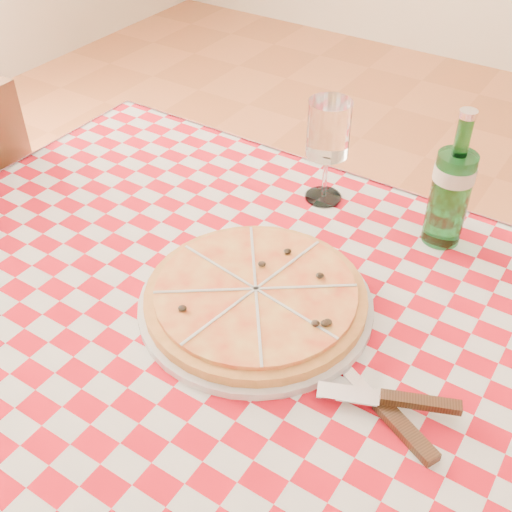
{
  "coord_description": "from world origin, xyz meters",
  "views": [
    {
      "loc": [
        0.41,
        -0.59,
        1.46
      ],
      "look_at": [
        -0.02,
        0.06,
        0.82
      ],
      "focal_mm": 45.0,
      "sensor_mm": 36.0,
      "label": 1
    }
  ],
  "objects_px": {
    "pizza_plate": "(256,296)",
    "water_bottle": "(453,179)",
    "wine_glass": "(327,152)",
    "dining_table": "(246,353)"
  },
  "relations": [
    {
      "from": "wine_glass",
      "to": "dining_table",
      "type": "bearing_deg",
      "value": -82.08
    },
    {
      "from": "dining_table",
      "to": "pizza_plate",
      "type": "xyz_separation_m",
      "value": [
        0.01,
        0.02,
        0.12
      ]
    },
    {
      "from": "pizza_plate",
      "to": "water_bottle",
      "type": "distance_m",
      "value": 0.39
    },
    {
      "from": "pizza_plate",
      "to": "water_bottle",
      "type": "xyz_separation_m",
      "value": [
        0.18,
        0.33,
        0.1
      ]
    },
    {
      "from": "pizza_plate",
      "to": "wine_glass",
      "type": "height_order",
      "value": "wine_glass"
    },
    {
      "from": "pizza_plate",
      "to": "dining_table",
      "type": "bearing_deg",
      "value": -118.96
    },
    {
      "from": "water_bottle",
      "to": "wine_glass",
      "type": "bearing_deg",
      "value": 179.92
    },
    {
      "from": "dining_table",
      "to": "water_bottle",
      "type": "distance_m",
      "value": 0.45
    },
    {
      "from": "pizza_plate",
      "to": "water_bottle",
      "type": "height_order",
      "value": "water_bottle"
    },
    {
      "from": "wine_glass",
      "to": "water_bottle",
      "type": "bearing_deg",
      "value": -0.08
    }
  ]
}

